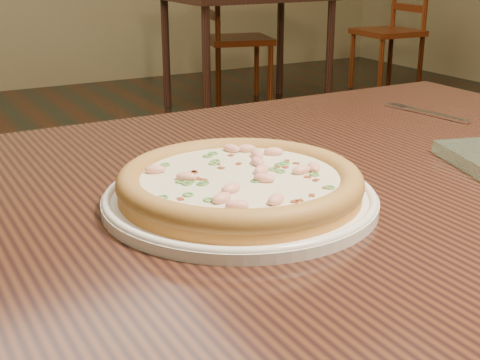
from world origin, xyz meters
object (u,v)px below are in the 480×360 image
hero_table (300,246)px  bg_table_right (247,8)px  plate (240,198)px  chair_c (230,39)px  pizza (240,182)px  chair_d (394,31)px

hero_table → bg_table_right: 3.61m
plate → chair_c: (1.85, 3.43, -0.32)m
bg_table_right → chair_c: bearing=92.9°
hero_table → bg_table_right: bearing=61.2°
plate → pizza: pizza is taller
hero_table → chair_c: size_ratio=1.26×
pizza → chair_c: size_ratio=0.29×
chair_c → chair_d: 1.30m
plate → chair_d: (3.13, 3.24, -0.32)m
plate → pizza: 0.02m
hero_table → pizza: pizza is taller
plate → bg_table_right: (1.86, 3.22, -0.10)m
pizza → bg_table_right: size_ratio=0.28×
bg_table_right → chair_d: (1.28, 0.02, -0.22)m
pizza → chair_d: 4.52m
pizza → chair_c: bearing=61.7°
hero_table → pizza: (-0.12, -0.05, 0.13)m
chair_c → plate: bearing=-118.3°
plate → chair_c: bearing=61.7°
hero_table → bg_table_right: size_ratio=1.20×
pizza → bg_table_right: pizza is taller
plate → chair_d: chair_d is taller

